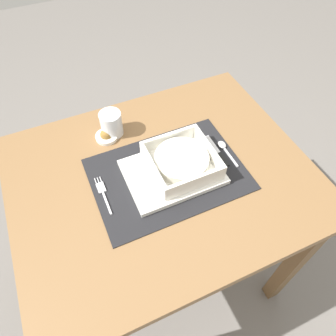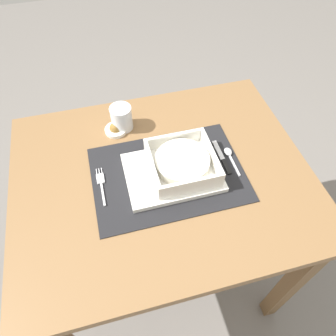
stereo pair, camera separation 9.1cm
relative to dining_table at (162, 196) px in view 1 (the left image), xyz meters
name	(u,v)px [view 1 (the left image)]	position (x,y,z in m)	size (l,w,h in m)	color
ground_plane	(164,266)	(0.00, 0.00, -0.62)	(6.00, 6.00, 0.00)	slate
dining_table	(162,196)	(0.00, 0.00, 0.00)	(0.88, 0.72, 0.74)	brown
placemat	(168,174)	(0.02, -0.01, 0.12)	(0.45, 0.32, 0.00)	black
serving_plate	(172,172)	(0.03, -0.01, 0.13)	(0.27, 0.20, 0.02)	white
porridge_bowl	(181,161)	(0.06, -0.01, 0.16)	(0.19, 0.19, 0.05)	white
fork	(103,192)	(-0.18, 0.01, 0.12)	(0.02, 0.13, 0.00)	silver
spoon	(224,147)	(0.22, 0.01, 0.12)	(0.02, 0.11, 0.01)	silver
butter_knife	(218,153)	(0.19, 0.00, 0.12)	(0.01, 0.14, 0.01)	black
drinking_glass	(112,125)	(-0.08, 0.23, 0.15)	(0.07, 0.07, 0.08)	white
condiment_saucer	(106,136)	(-0.10, 0.21, 0.13)	(0.07, 0.07, 0.04)	white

